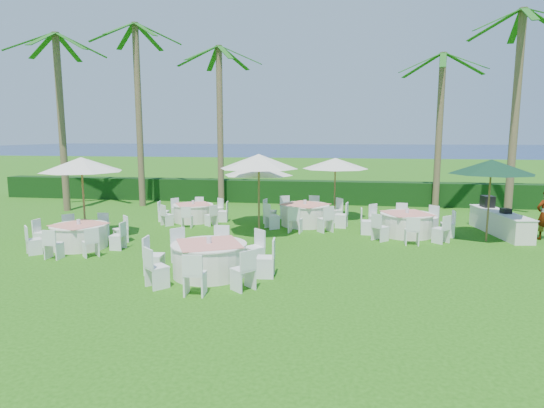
{
  "coord_description": "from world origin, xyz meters",
  "views": [
    {
      "loc": [
        2.41,
        -12.11,
        3.62
      ],
      "look_at": [
        0.01,
        2.93,
        1.3
      ],
      "focal_mm": 30.0,
      "sensor_mm": 36.0,
      "label": 1
    }
  ],
  "objects_px": {
    "banquet_table_f": "(407,224)",
    "umbrella_c": "(258,170)",
    "banquet_table_d": "(193,212)",
    "buffet_table": "(499,222)",
    "umbrella_green": "(491,167)",
    "umbrella_a": "(81,165)",
    "umbrella_d": "(335,163)",
    "banquet_table_b": "(209,258)",
    "umbrella_b": "(259,161)",
    "banquet_table_a": "(79,235)",
    "banquet_table_e": "(305,214)"
  },
  "relations": [
    {
      "from": "banquet_table_f",
      "to": "umbrella_c",
      "type": "relative_size",
      "value": 1.19
    },
    {
      "from": "banquet_table_d",
      "to": "buffet_table",
      "type": "bearing_deg",
      "value": -2.68
    },
    {
      "from": "banquet_table_f",
      "to": "umbrella_green",
      "type": "relative_size",
      "value": 1.17
    },
    {
      "from": "umbrella_a",
      "to": "umbrella_d",
      "type": "distance_m",
      "value": 9.94
    },
    {
      "from": "banquet_table_f",
      "to": "umbrella_c",
      "type": "distance_m",
      "value": 5.99
    },
    {
      "from": "banquet_table_b",
      "to": "banquet_table_f",
      "type": "bearing_deg",
      "value": 45.06
    },
    {
      "from": "banquet_table_f",
      "to": "umbrella_b",
      "type": "height_order",
      "value": "umbrella_b"
    },
    {
      "from": "umbrella_b",
      "to": "banquet_table_d",
      "type": "bearing_deg",
      "value": 143.29
    },
    {
      "from": "umbrella_a",
      "to": "buffet_table",
      "type": "height_order",
      "value": "umbrella_a"
    },
    {
      "from": "banquet_table_d",
      "to": "umbrella_green",
      "type": "relative_size",
      "value": 1.05
    },
    {
      "from": "umbrella_green",
      "to": "umbrella_c",
      "type": "bearing_deg",
      "value": 170.27
    },
    {
      "from": "banquet_table_f",
      "to": "banquet_table_a",
      "type": "bearing_deg",
      "value": -161.62
    },
    {
      "from": "banquet_table_a",
      "to": "banquet_table_e",
      "type": "xyz_separation_m",
      "value": [
        6.87,
        4.86,
        0.05
      ]
    },
    {
      "from": "umbrella_b",
      "to": "buffet_table",
      "type": "height_order",
      "value": "umbrella_b"
    },
    {
      "from": "banquet_table_b",
      "to": "banquet_table_e",
      "type": "xyz_separation_m",
      "value": [
        1.87,
        7.01,
        0.0
      ]
    },
    {
      "from": "banquet_table_e",
      "to": "umbrella_c",
      "type": "relative_size",
      "value": 1.25
    },
    {
      "from": "banquet_table_b",
      "to": "umbrella_b",
      "type": "distance_m",
      "value": 5.17
    },
    {
      "from": "banquet_table_a",
      "to": "umbrella_b",
      "type": "bearing_deg",
      "value": 24.56
    },
    {
      "from": "banquet_table_e",
      "to": "umbrella_b",
      "type": "relative_size",
      "value": 1.17
    },
    {
      "from": "banquet_table_e",
      "to": "buffet_table",
      "type": "height_order",
      "value": "buffet_table"
    },
    {
      "from": "banquet_table_b",
      "to": "banquet_table_f",
      "type": "height_order",
      "value": "banquet_table_b"
    },
    {
      "from": "umbrella_green",
      "to": "banquet_table_e",
      "type": "bearing_deg",
      "value": 164.2
    },
    {
      "from": "banquet_table_a",
      "to": "banquet_table_f",
      "type": "distance_m",
      "value": 11.26
    },
    {
      "from": "banquet_table_a",
      "to": "umbrella_green",
      "type": "height_order",
      "value": "umbrella_green"
    },
    {
      "from": "banquet_table_d",
      "to": "umbrella_a",
      "type": "height_order",
      "value": "umbrella_a"
    },
    {
      "from": "banquet_table_a",
      "to": "umbrella_green",
      "type": "xyz_separation_m",
      "value": [
        13.28,
        3.05,
        2.15
      ]
    },
    {
      "from": "banquet_table_a",
      "to": "banquet_table_b",
      "type": "distance_m",
      "value": 5.44
    },
    {
      "from": "umbrella_d",
      "to": "buffet_table",
      "type": "xyz_separation_m",
      "value": [
        6.07,
        -1.89,
        -1.98
      ]
    },
    {
      "from": "banquet_table_b",
      "to": "banquet_table_a",
      "type": "bearing_deg",
      "value": 156.74
    },
    {
      "from": "banquet_table_a",
      "to": "banquet_table_d",
      "type": "height_order",
      "value": "banquet_table_a"
    },
    {
      "from": "umbrella_d",
      "to": "umbrella_green",
      "type": "distance_m",
      "value": 6.17
    },
    {
      "from": "banquet_table_a",
      "to": "umbrella_a",
      "type": "bearing_deg",
      "value": 113.05
    },
    {
      "from": "banquet_table_f",
      "to": "banquet_table_b",
      "type": "bearing_deg",
      "value": -134.94
    },
    {
      "from": "umbrella_d",
      "to": "banquet_table_b",
      "type": "bearing_deg",
      "value": -109.79
    },
    {
      "from": "banquet_table_d",
      "to": "banquet_table_e",
      "type": "bearing_deg",
      "value": -0.86
    },
    {
      "from": "umbrella_green",
      "to": "buffet_table",
      "type": "distance_m",
      "value": 2.62
    },
    {
      "from": "banquet_table_f",
      "to": "umbrella_b",
      "type": "relative_size",
      "value": 1.11
    },
    {
      "from": "umbrella_a",
      "to": "umbrella_b",
      "type": "relative_size",
      "value": 0.97
    },
    {
      "from": "banquet_table_a",
      "to": "buffet_table",
      "type": "height_order",
      "value": "buffet_table"
    },
    {
      "from": "umbrella_d",
      "to": "banquet_table_a",
      "type": "bearing_deg",
      "value": -142.02
    },
    {
      "from": "banquet_table_b",
      "to": "banquet_table_f",
      "type": "xyz_separation_m",
      "value": [
        5.68,
        5.7,
        -0.02
      ]
    },
    {
      "from": "umbrella_green",
      "to": "banquet_table_d",
      "type": "bearing_deg",
      "value": 170.39
    },
    {
      "from": "banquet_table_a",
      "to": "buffet_table",
      "type": "relative_size",
      "value": 0.83
    },
    {
      "from": "banquet_table_d",
      "to": "banquet_table_a",
      "type": "bearing_deg",
      "value": -113.58
    },
    {
      "from": "umbrella_a",
      "to": "umbrella_green",
      "type": "relative_size",
      "value": 1.02
    },
    {
      "from": "umbrella_c",
      "to": "umbrella_d",
      "type": "bearing_deg",
      "value": 31.23
    },
    {
      "from": "banquet_table_e",
      "to": "umbrella_d",
      "type": "bearing_deg",
      "value": 50.54
    },
    {
      "from": "umbrella_b",
      "to": "buffet_table",
      "type": "distance_m",
      "value": 9.15
    },
    {
      "from": "umbrella_green",
      "to": "buffet_table",
      "type": "bearing_deg",
      "value": 58.42
    },
    {
      "from": "banquet_table_a",
      "to": "banquet_table_e",
      "type": "relative_size",
      "value": 0.89
    }
  ]
}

